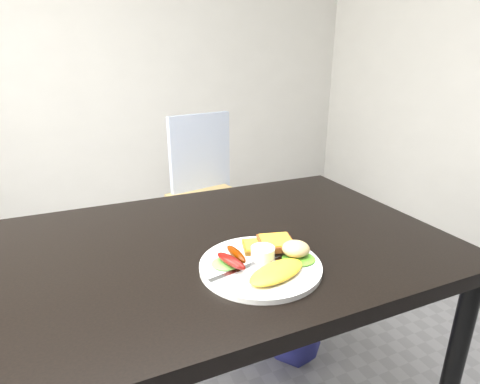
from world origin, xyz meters
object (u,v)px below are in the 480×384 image
person (200,180)px  plate (260,266)px  dining_chair (211,201)px  dining_table (223,246)px

person → plate: bearing=60.2°
dining_chair → plate: plate is taller
dining_chair → plate: size_ratio=1.38×
dining_table → plate: 0.18m
person → plate: (-0.14, -0.92, 0.07)m
person → dining_chair: bearing=-138.3°
dining_chair → dining_table: bearing=-120.0°
plate → dining_chair: bearing=76.2°
dining_chair → plate: bearing=-116.5°
dining_table → person: size_ratio=0.88×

